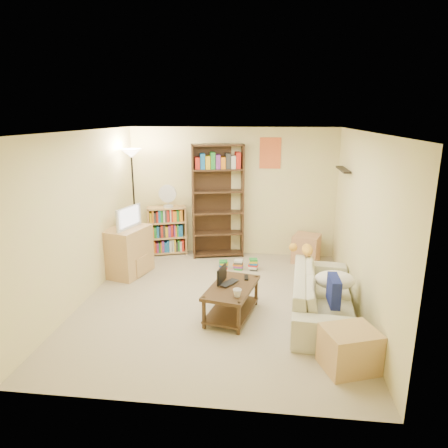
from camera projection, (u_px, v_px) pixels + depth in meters
The scene contains 19 objects.
room at pixel (217, 196), 5.58m from camera, with size 4.50×4.54×2.52m.
sofa at pixel (323, 295), 5.53m from camera, with size 0.97×2.13×0.61m, color beige.
navy_pillow at pixel (334, 291), 5.01m from camera, with size 0.40×0.12×0.36m, color navy.
cream_blanket at pixel (335, 280), 5.49m from camera, with size 0.56×0.40×0.24m, color white.
tabby_cat at pixel (305, 249), 6.23m from camera, with size 0.48×0.20×0.16m.
coffee_table at pixel (232, 296), 5.50m from camera, with size 0.76×1.10×0.45m.
laptop at pixel (232, 284), 5.51m from camera, with size 0.33×0.37×0.02m, color black.
laptop_screen at pixel (222, 274), 5.52m from camera, with size 0.01×0.33×0.22m, color white.
mug at pixel (237, 293), 5.13m from camera, with size 0.15×0.15×0.11m, color silver.
tv_remote at pixel (246, 277), 5.73m from camera, with size 0.06×0.18×0.02m, color black.
tv_stand at pixel (128, 251), 6.96m from camera, with size 0.56×0.78×0.84m, color tan.
television at pixel (126, 217), 6.80m from camera, with size 0.27×0.66×0.38m, color black.
tall_bookshelf at pixel (218, 199), 7.69m from camera, with size 1.04×0.55×2.19m.
short_bookshelf at pixel (167, 230), 7.98m from camera, with size 0.81×0.53×0.97m.
desk_fan at pixel (168, 196), 7.74m from camera, with size 0.34×0.19×0.45m.
floor_lamp at pixel (132, 173), 7.25m from camera, with size 0.36×0.36×2.13m.
side_table at pixel (306, 248), 7.58m from camera, with size 0.46×0.46×0.53m, color tan.
end_cabinet at pixel (349, 349), 4.37m from camera, with size 0.56×0.47×0.47m, color tan.
book_stacks at pixel (240, 265), 7.24m from camera, with size 0.71×0.16×0.21m.
Camera 1 is at (0.73, -5.44, 2.71)m, focal length 32.00 mm.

